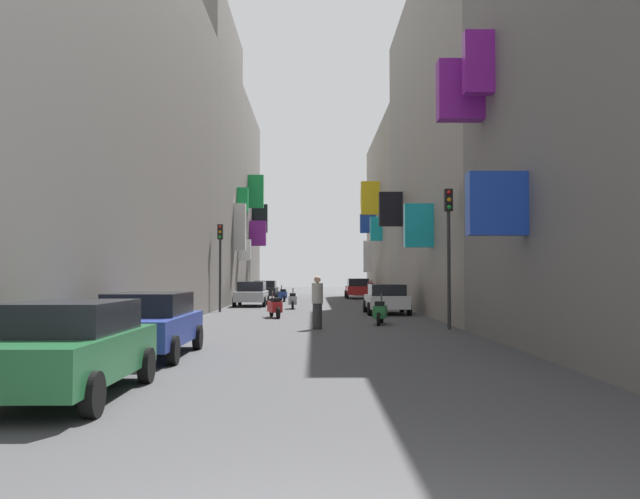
{
  "coord_description": "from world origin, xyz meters",
  "views": [
    {
      "loc": [
        0.03,
        -4.33,
        1.83
      ],
      "look_at": [
        0.26,
        21.16,
        2.77
      ],
      "focal_mm": 38.81,
      "sensor_mm": 36.0,
      "label": 1
    }
  ],
  "objects": [
    {
      "name": "building_right_mid_b",
      "position": [
        7.99,
        50.2,
        6.56
      ],
      "size": [
        7.39,
        19.6,
        13.13
      ],
      "color": "#9E9384",
      "rests_on": "ground"
    },
    {
      "name": "parked_car_red",
      "position": [
        3.48,
        49.39,
        0.8
      ],
      "size": [
        1.94,
        4.36,
        1.55
      ],
      "color": "#B21E1E",
      "rests_on": "ground"
    },
    {
      "name": "parked_car_green",
      "position": [
        -3.64,
        6.04,
        0.76
      ],
      "size": [
        1.88,
        4.32,
        1.42
      ],
      "color": "#236638",
      "rests_on": "ground"
    },
    {
      "name": "parked_car_black",
      "position": [
        -3.55,
        46.94,
        0.74
      ],
      "size": [
        1.9,
        4.33,
        1.4
      ],
      "color": "black",
      "rests_on": "ground"
    },
    {
      "name": "building_left_mid_a",
      "position": [
        -7.99,
        37.77,
        8.9
      ],
      "size": [
        6.83,
        12.8,
        17.81
      ],
      "color": "slate",
      "rests_on": "ground"
    },
    {
      "name": "scooter_green",
      "position": [
        2.49,
        21.22,
        0.46
      ],
      "size": [
        0.65,
        1.95,
        1.13
      ],
      "color": "#287F3D",
      "rests_on": "ground"
    },
    {
      "name": "pedestrian_near_left",
      "position": [
        3.52,
        37.98,
        0.77
      ],
      "size": [
        0.46,
        0.46,
        1.56
      ],
      "color": "#3B3B3B",
      "rests_on": "ground"
    },
    {
      "name": "building_left_mid_b",
      "position": [
        -7.99,
        52.08,
        7.68
      ],
      "size": [
        7.29,
        15.84,
        15.36
      ],
      "color": "slate",
      "rests_on": "ground"
    },
    {
      "name": "pedestrian_crossing",
      "position": [
        0.16,
        19.02,
        0.9
      ],
      "size": [
        0.5,
        0.5,
        1.79
      ],
      "color": "#313131",
      "rests_on": "ground"
    },
    {
      "name": "parked_car_white",
      "position": [
        3.44,
        28.02,
        0.73
      ],
      "size": [
        1.97,
        3.97,
        1.38
      ],
      "color": "white",
      "rests_on": "ground"
    },
    {
      "name": "scooter_red",
      "position": [
        -1.63,
        25.22,
        0.46
      ],
      "size": [
        0.72,
        1.87,
        1.13
      ],
      "color": "red",
      "rests_on": "ground"
    },
    {
      "name": "parked_car_silver",
      "position": [
        -3.62,
        36.47,
        0.75
      ],
      "size": [
        1.88,
        4.42,
        1.43
      ],
      "color": "#B7B7BC",
      "rests_on": "ground"
    },
    {
      "name": "scooter_blue",
      "position": [
        -2.1,
        43.21,
        0.46
      ],
      "size": [
        0.66,
        1.95,
        1.13
      ],
      "color": "#2D4CAD",
      "rests_on": "ground"
    },
    {
      "name": "scooter_silver",
      "position": [
        -1.09,
        32.97,
        0.46
      ],
      "size": [
        0.45,
        1.87,
        1.13
      ],
      "color": "#ADADB2",
      "rests_on": "ground"
    },
    {
      "name": "traffic_light_near_corner",
      "position": [
        4.58,
        18.86,
        3.19
      ],
      "size": [
        0.26,
        0.34,
        4.73
      ],
      "color": "#2D2D2D",
      "rests_on": "ground"
    },
    {
      "name": "building_right_mid_a",
      "position": [
        8.0,
        29.41,
        8.3
      ],
      "size": [
        7.29,
        21.97,
        16.6
      ],
      "color": "gray",
      "rests_on": "ground"
    },
    {
      "name": "ground_plane",
      "position": [
        0.0,
        30.0,
        0.0
      ],
      "size": [
        140.0,
        140.0,
        0.0
      ],
      "primitive_type": "plane",
      "color": "#424244"
    },
    {
      "name": "building_left_near",
      "position": [
        -8.0,
        15.67,
        7.1
      ],
      "size": [
        7.2,
        31.36,
        14.2
      ],
      "color": "slate",
      "rests_on": "ground"
    },
    {
      "name": "parked_car_blue",
      "position": [
        -3.71,
        11.3,
        0.75
      ],
      "size": [
        1.95,
        4.49,
        1.42
      ],
      "color": "navy",
      "rests_on": "ground"
    },
    {
      "name": "traffic_light_far_corner",
      "position": [
        -4.59,
        29.83,
        2.94
      ],
      "size": [
        0.26,
        0.34,
        4.33
      ],
      "color": "#2D2D2D",
      "rests_on": "ground"
    }
  ]
}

